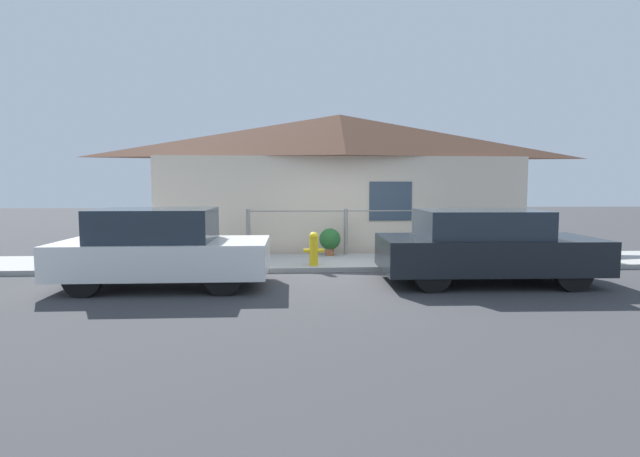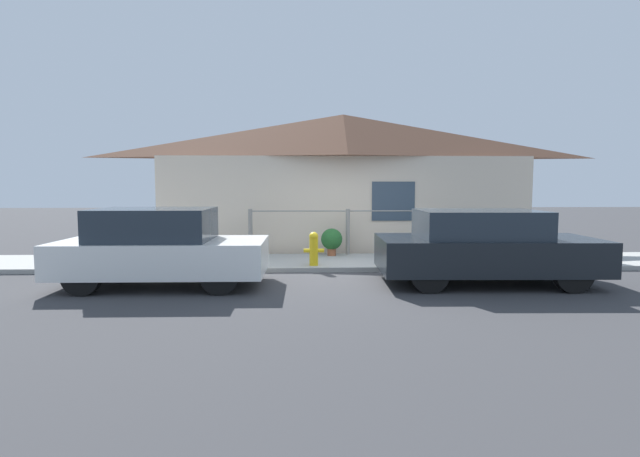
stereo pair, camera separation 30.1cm
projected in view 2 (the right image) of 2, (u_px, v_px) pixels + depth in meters
ground_plane at (356, 272)px, 10.42m from camera, size 60.00×60.00×0.00m
sidewalk at (351, 262)px, 11.48m from camera, size 24.00×2.14×0.11m
house at (343, 143)px, 13.59m from camera, size 10.05×2.23×3.75m
fence at (348, 229)px, 12.33m from camera, size 4.90×0.10×1.13m
car_left at (161, 248)px, 8.97m from camera, size 3.67×1.75×1.41m
car_right at (484, 247)px, 9.17m from camera, size 3.98×1.91×1.36m
fire_hydrant at (314, 248)px, 10.66m from camera, size 0.44×0.20×0.72m
potted_plant_near_hydrant at (332, 240)px, 12.15m from camera, size 0.52×0.52×0.66m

